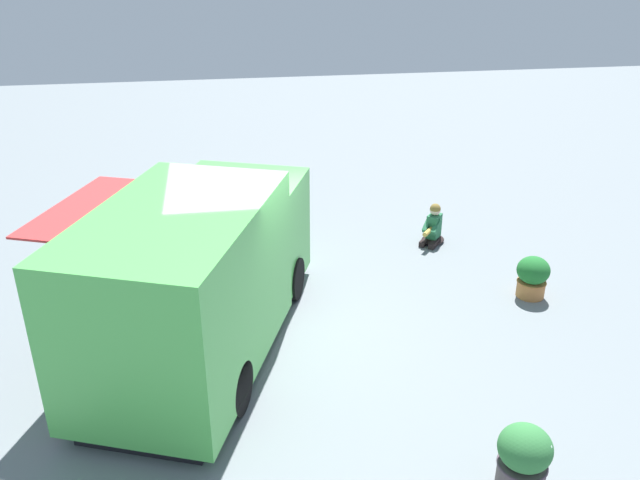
{
  "coord_description": "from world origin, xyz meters",
  "views": [
    {
      "loc": [
        0.5,
        9.02,
        5.65
      ],
      "look_at": [
        -1.17,
        -1.32,
        0.77
      ],
      "focal_mm": 36.73,
      "sensor_mm": 36.0,
      "label": 1
    }
  ],
  "objects_px": {
    "planter_flowering_side": "(524,457)",
    "planter_flowering_near": "(249,200)",
    "plaza_bench": "(117,220)",
    "food_truck": "(201,277)",
    "planter_flowering_far": "(533,276)",
    "person_customer": "(433,228)"
  },
  "relations": [
    {
      "from": "person_customer",
      "to": "plaza_bench",
      "type": "relative_size",
      "value": 0.53
    },
    {
      "from": "planter_flowering_side",
      "to": "plaza_bench",
      "type": "bearing_deg",
      "value": -55.81
    },
    {
      "from": "food_truck",
      "to": "planter_flowering_near",
      "type": "xyz_separation_m",
      "value": [
        -0.97,
        -5.15,
        -0.88
      ]
    },
    {
      "from": "food_truck",
      "to": "planter_flowering_near",
      "type": "height_order",
      "value": "food_truck"
    },
    {
      "from": "planter_flowering_far",
      "to": "plaza_bench",
      "type": "xyz_separation_m",
      "value": [
        7.32,
        -3.76,
        -0.04
      ]
    },
    {
      "from": "planter_flowering_far",
      "to": "planter_flowering_near",
      "type": "bearing_deg",
      "value": -44.53
    },
    {
      "from": "person_customer",
      "to": "planter_flowering_side",
      "type": "bearing_deg",
      "value": 80.69
    },
    {
      "from": "planter_flowering_side",
      "to": "planter_flowering_near",
      "type": "bearing_deg",
      "value": -73.49
    },
    {
      "from": "food_truck",
      "to": "plaza_bench",
      "type": "relative_size",
      "value": 3.53
    },
    {
      "from": "food_truck",
      "to": "planter_flowering_side",
      "type": "relative_size",
      "value": 7.01
    },
    {
      "from": "planter_flowering_side",
      "to": "person_customer",
      "type": "bearing_deg",
      "value": -99.31
    },
    {
      "from": "planter_flowering_far",
      "to": "plaza_bench",
      "type": "bearing_deg",
      "value": -27.2
    },
    {
      "from": "food_truck",
      "to": "person_customer",
      "type": "height_order",
      "value": "food_truck"
    },
    {
      "from": "food_truck",
      "to": "plaza_bench",
      "type": "xyz_separation_m",
      "value": [
        1.79,
        -4.43,
        -0.85
      ]
    },
    {
      "from": "planter_flowering_far",
      "to": "planter_flowering_side",
      "type": "height_order",
      "value": "planter_flowering_side"
    },
    {
      "from": "food_truck",
      "to": "planter_flowering_side",
      "type": "distance_m",
      "value": 4.9
    },
    {
      "from": "plaza_bench",
      "to": "food_truck",
      "type": "bearing_deg",
      "value": 112.02
    },
    {
      "from": "person_customer",
      "to": "planter_flowering_near",
      "type": "xyz_separation_m",
      "value": [
        3.56,
        -2.13,
        -0.01
      ]
    },
    {
      "from": "food_truck",
      "to": "planter_flowering_far",
      "type": "xyz_separation_m",
      "value": [
        -5.52,
        -0.67,
        -0.81
      ]
    },
    {
      "from": "planter_flowering_near",
      "to": "planter_flowering_side",
      "type": "xyz_separation_m",
      "value": [
        -2.52,
        8.49,
        0.09
      ]
    },
    {
      "from": "person_customer",
      "to": "planter_flowering_side",
      "type": "distance_m",
      "value": 6.45
    },
    {
      "from": "planter_flowering_near",
      "to": "planter_flowering_far",
      "type": "bearing_deg",
      "value": 135.47
    }
  ]
}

